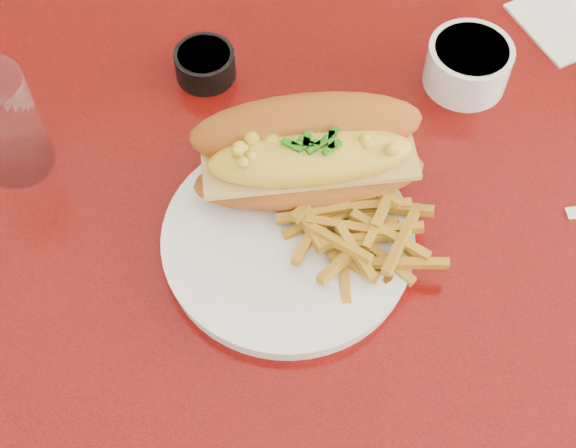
{
  "coord_description": "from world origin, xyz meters",
  "views": [
    {
      "loc": [
        -0.21,
        -0.47,
        1.45
      ],
      "look_at": [
        -0.21,
        -0.08,
        0.81
      ],
      "focal_mm": 50.0,
      "sensor_mm": 36.0,
      "label": 1
    }
  ],
  "objects_px": {
    "water_tumbler": "(4,124)",
    "gravy_ramekin": "(468,64)",
    "dinner_plate": "(288,240)",
    "sauce_cup_left": "(205,63)",
    "mac_hoagie": "(309,153)",
    "fork": "(339,214)",
    "diner_table": "(463,257)"
  },
  "relations": [
    {
      "from": "mac_hoagie",
      "to": "fork",
      "type": "bearing_deg",
      "value": -62.01
    },
    {
      "from": "diner_table",
      "to": "fork",
      "type": "bearing_deg",
      "value": -162.2
    },
    {
      "from": "gravy_ramekin",
      "to": "fork",
      "type": "bearing_deg",
      "value": -128.35
    },
    {
      "from": "fork",
      "to": "diner_table",
      "type": "bearing_deg",
      "value": -102.86
    },
    {
      "from": "fork",
      "to": "water_tumbler",
      "type": "bearing_deg",
      "value": 45.84
    },
    {
      "from": "gravy_ramekin",
      "to": "water_tumbler",
      "type": "height_order",
      "value": "water_tumbler"
    },
    {
      "from": "dinner_plate",
      "to": "gravy_ramekin",
      "type": "height_order",
      "value": "gravy_ramekin"
    },
    {
      "from": "mac_hoagie",
      "to": "gravy_ramekin",
      "type": "xyz_separation_m",
      "value": [
        0.18,
        0.14,
        -0.03
      ]
    },
    {
      "from": "dinner_plate",
      "to": "water_tumbler",
      "type": "xyz_separation_m",
      "value": [
        -0.28,
        0.1,
        0.05
      ]
    },
    {
      "from": "sauce_cup_left",
      "to": "gravy_ramekin",
      "type": "bearing_deg",
      "value": -2.29
    },
    {
      "from": "diner_table",
      "to": "dinner_plate",
      "type": "relative_size",
      "value": 4.92
    },
    {
      "from": "diner_table",
      "to": "gravy_ramekin",
      "type": "height_order",
      "value": "gravy_ramekin"
    },
    {
      "from": "mac_hoagie",
      "to": "sauce_cup_left",
      "type": "relative_size",
      "value": 2.96
    },
    {
      "from": "fork",
      "to": "mac_hoagie",
      "type": "bearing_deg",
      "value": 3.78
    },
    {
      "from": "mac_hoagie",
      "to": "gravy_ramekin",
      "type": "distance_m",
      "value": 0.23
    },
    {
      "from": "dinner_plate",
      "to": "mac_hoagie",
      "type": "distance_m",
      "value": 0.09
    },
    {
      "from": "diner_table",
      "to": "mac_hoagie",
      "type": "bearing_deg",
      "value": -177.43
    },
    {
      "from": "mac_hoagie",
      "to": "sauce_cup_left",
      "type": "height_order",
      "value": "mac_hoagie"
    },
    {
      "from": "dinner_plate",
      "to": "sauce_cup_left",
      "type": "distance_m",
      "value": 0.24
    },
    {
      "from": "dinner_plate",
      "to": "fork",
      "type": "relative_size",
      "value": 1.64
    },
    {
      "from": "diner_table",
      "to": "water_tumbler",
      "type": "distance_m",
      "value": 0.54
    },
    {
      "from": "dinner_plate",
      "to": "gravy_ramekin",
      "type": "relative_size",
      "value": 2.08
    },
    {
      "from": "mac_hoagie",
      "to": "sauce_cup_left",
      "type": "xyz_separation_m",
      "value": [
        -0.11,
        0.16,
        -0.04
      ]
    },
    {
      "from": "mac_hoagie",
      "to": "fork",
      "type": "distance_m",
      "value": 0.07
    },
    {
      "from": "mac_hoagie",
      "to": "water_tumbler",
      "type": "bearing_deg",
      "value": 166.75
    },
    {
      "from": "gravy_ramekin",
      "to": "sauce_cup_left",
      "type": "relative_size",
      "value": 1.5
    },
    {
      "from": "dinner_plate",
      "to": "fork",
      "type": "xyz_separation_m",
      "value": [
        0.05,
        0.02,
        0.01
      ]
    },
    {
      "from": "water_tumbler",
      "to": "diner_table",
      "type": "bearing_deg",
      "value": -3.16
    },
    {
      "from": "water_tumbler",
      "to": "gravy_ramekin",
      "type": "bearing_deg",
      "value": 12.82
    },
    {
      "from": "water_tumbler",
      "to": "dinner_plate",
      "type": "bearing_deg",
      "value": -20.39
    },
    {
      "from": "diner_table",
      "to": "gravy_ramekin",
      "type": "distance_m",
      "value": 0.23
    },
    {
      "from": "sauce_cup_left",
      "to": "water_tumbler",
      "type": "bearing_deg",
      "value": -147.44
    }
  ]
}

